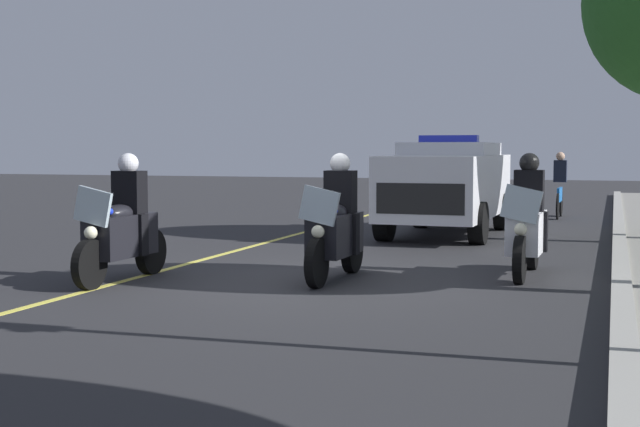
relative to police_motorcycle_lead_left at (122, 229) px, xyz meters
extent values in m
plane|color=#28282B|center=(-0.99, 2.45, -0.70)|extent=(80.00, 80.00, 0.00)
cube|color=#9E9B93|center=(-0.99, 6.35, -0.62)|extent=(48.00, 0.24, 0.15)
cube|color=#E0D14C|center=(-0.99, 0.00, -0.70)|extent=(48.00, 0.12, 0.01)
cylinder|color=black|center=(0.76, -0.01, -0.38)|extent=(0.64, 0.13, 0.64)
cylinder|color=black|center=(-0.74, 0.01, -0.38)|extent=(0.64, 0.15, 0.64)
cube|color=black|center=(0.03, 0.00, -0.08)|extent=(1.21, 0.46, 0.56)
ellipsoid|color=black|center=(0.08, 0.00, 0.22)|extent=(0.57, 0.33, 0.24)
cube|color=silver|center=(0.66, -0.01, 0.35)|extent=(0.07, 0.56, 0.53)
sphere|color=#F9F4CC|center=(0.72, -0.01, 0.02)|extent=(0.17, 0.17, 0.17)
sphere|color=red|center=(0.53, -0.17, 0.28)|extent=(0.09, 0.09, 0.09)
sphere|color=#1933F2|center=(0.54, 0.15, 0.28)|extent=(0.09, 0.09, 0.09)
cube|color=black|center=(-0.20, 0.00, 0.48)|extent=(0.29, 0.41, 0.60)
cube|color=black|center=(-0.13, 0.20, -0.08)|extent=(0.18, 0.14, 0.56)
cube|color=black|center=(-0.14, -0.20, -0.08)|extent=(0.18, 0.14, 0.56)
sphere|color=silver|center=(-0.18, 0.00, 0.88)|extent=(0.28, 0.28, 0.28)
cylinder|color=black|center=(-0.29, 2.65, -0.38)|extent=(0.64, 0.13, 0.64)
cylinder|color=black|center=(-1.79, 2.68, -0.38)|extent=(0.64, 0.15, 0.64)
cube|color=black|center=(-1.02, 2.67, -0.08)|extent=(1.21, 0.46, 0.56)
ellipsoid|color=black|center=(-0.97, 2.67, 0.22)|extent=(0.57, 0.33, 0.24)
cube|color=silver|center=(-0.39, 2.66, 0.35)|extent=(0.07, 0.56, 0.53)
sphere|color=#F9F4CC|center=(-0.33, 2.66, 0.02)|extent=(0.17, 0.17, 0.17)
sphere|color=red|center=(-0.52, 2.50, 0.28)|extent=(0.09, 0.09, 0.09)
sphere|color=#1933F2|center=(-0.51, 2.82, 0.28)|extent=(0.09, 0.09, 0.09)
cube|color=black|center=(-1.25, 2.67, 0.48)|extent=(0.29, 0.41, 0.60)
cube|color=black|center=(-1.18, 2.87, -0.08)|extent=(0.18, 0.14, 0.56)
cube|color=black|center=(-1.19, 2.47, -0.08)|extent=(0.18, 0.14, 0.56)
sphere|color=white|center=(-1.23, 2.67, 0.88)|extent=(0.28, 0.28, 0.28)
cylinder|color=black|center=(-1.45, 5.08, -0.38)|extent=(0.64, 0.13, 0.64)
cylinder|color=black|center=(-2.95, 5.11, -0.38)|extent=(0.64, 0.15, 0.64)
cube|color=white|center=(-2.18, 5.09, -0.08)|extent=(1.21, 0.46, 0.56)
ellipsoid|color=white|center=(-2.13, 5.09, 0.22)|extent=(0.57, 0.33, 0.24)
cube|color=silver|center=(-1.55, 5.08, 0.35)|extent=(0.07, 0.56, 0.53)
sphere|color=#F9F4CC|center=(-1.49, 5.08, 0.02)|extent=(0.17, 0.17, 0.17)
sphere|color=red|center=(-1.68, 4.92, 0.28)|extent=(0.09, 0.09, 0.09)
sphere|color=#1933F2|center=(-1.68, 5.24, 0.28)|extent=(0.09, 0.09, 0.09)
cube|color=black|center=(-2.41, 5.10, 0.48)|extent=(0.29, 0.41, 0.60)
cube|color=black|center=(-2.35, 5.29, -0.08)|extent=(0.18, 0.14, 0.56)
cube|color=black|center=(-2.35, 4.89, -0.08)|extent=(0.18, 0.14, 0.56)
sphere|color=black|center=(-2.39, 5.10, 0.88)|extent=(0.28, 0.28, 0.28)
cube|color=silver|center=(-7.64, 2.99, 0.32)|extent=(4.94, 1.99, 1.24)
cube|color=silver|center=(-7.94, 2.99, 1.02)|extent=(2.43, 1.79, 0.36)
cube|color=#2633D8|center=(-7.74, 2.99, 1.28)|extent=(0.30, 1.21, 0.14)
cube|color=black|center=(-5.24, 2.94, 0.18)|extent=(0.15, 1.62, 0.56)
cylinder|color=black|center=(-6.07, 3.86, -0.30)|extent=(0.81, 0.30, 0.80)
cylinder|color=black|center=(-6.11, 2.06, -0.30)|extent=(0.81, 0.30, 0.80)
cylinder|color=black|center=(-9.17, 3.92, -0.30)|extent=(0.81, 0.30, 0.80)
cylinder|color=black|center=(-9.21, 2.12, -0.30)|extent=(0.81, 0.30, 0.80)
cylinder|color=black|center=(-12.47, 4.90, -0.37)|extent=(0.66, 0.05, 0.66)
cylinder|color=black|center=(-13.57, 4.92, -0.37)|extent=(0.66, 0.05, 0.66)
cube|color=blue|center=(-13.02, 4.91, -0.10)|extent=(1.00, 0.08, 0.36)
cube|color=black|center=(-13.07, 4.91, 0.50)|extent=(0.25, 0.32, 0.56)
sphere|color=tan|center=(-13.04, 4.91, 0.88)|extent=(0.22, 0.22, 0.22)
camera|label=1|loc=(10.27, 6.23, 1.08)|focal=49.42mm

